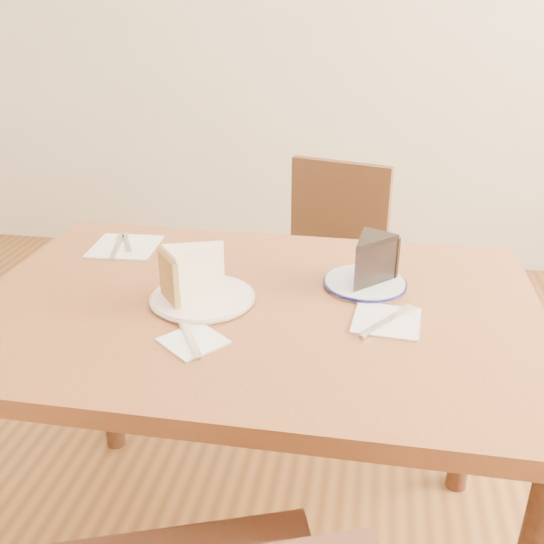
{
  "coord_description": "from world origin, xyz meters",
  "views": [
    {
      "loc": [
        0.23,
        -1.12,
        1.35
      ],
      "look_at": [
        0.03,
        0.05,
        0.8
      ],
      "focal_mm": 40.0,
      "sensor_mm": 36.0,
      "label": 1
    }
  ],
  "objects_px": {
    "chair_far": "(324,277)",
    "plate_navy": "(365,283)",
    "carrot_cake": "(198,273)",
    "table": "(255,342)",
    "plate_cream": "(203,298)",
    "chocolate_cake": "(367,264)"
  },
  "relations": [
    {
      "from": "chair_far",
      "to": "plate_navy",
      "type": "bearing_deg",
      "value": 118.51
    },
    {
      "from": "carrot_cake",
      "to": "chair_far",
      "type": "bearing_deg",
      "value": 125.84
    },
    {
      "from": "chair_far",
      "to": "carrot_cake",
      "type": "xyz_separation_m",
      "value": [
        -0.21,
        -0.75,
        0.35
      ]
    },
    {
      "from": "table",
      "to": "plate_cream",
      "type": "distance_m",
      "value": 0.15
    },
    {
      "from": "chair_far",
      "to": "plate_navy",
      "type": "distance_m",
      "value": 0.71
    },
    {
      "from": "chair_far",
      "to": "plate_navy",
      "type": "relative_size",
      "value": 4.67
    },
    {
      "from": "chair_far",
      "to": "plate_navy",
      "type": "height_order",
      "value": "chair_far"
    },
    {
      "from": "carrot_cake",
      "to": "chocolate_cake",
      "type": "distance_m",
      "value": 0.37
    },
    {
      "from": "plate_navy",
      "to": "carrot_cake",
      "type": "relative_size",
      "value": 1.47
    },
    {
      "from": "table",
      "to": "chocolate_cake",
      "type": "distance_m",
      "value": 0.3
    },
    {
      "from": "table",
      "to": "carrot_cake",
      "type": "distance_m",
      "value": 0.2
    },
    {
      "from": "chair_far",
      "to": "chocolate_cake",
      "type": "relative_size",
      "value": 6.97
    },
    {
      "from": "chair_far",
      "to": "carrot_cake",
      "type": "height_order",
      "value": "carrot_cake"
    },
    {
      "from": "table",
      "to": "plate_navy",
      "type": "relative_size",
      "value": 6.72
    },
    {
      "from": "plate_cream",
      "to": "table",
      "type": "bearing_deg",
      "value": 4.18
    },
    {
      "from": "table",
      "to": "chocolate_cake",
      "type": "height_order",
      "value": "chocolate_cake"
    },
    {
      "from": "chair_far",
      "to": "plate_navy",
      "type": "xyz_separation_m",
      "value": [
        0.14,
        -0.63,
        0.29
      ]
    },
    {
      "from": "table",
      "to": "chair_far",
      "type": "height_order",
      "value": "chair_far"
    },
    {
      "from": "chair_far",
      "to": "table",
      "type": "bearing_deg",
      "value": 99.29
    },
    {
      "from": "plate_navy",
      "to": "chocolate_cake",
      "type": "height_order",
      "value": "chocolate_cake"
    },
    {
      "from": "plate_cream",
      "to": "carrot_cake",
      "type": "bearing_deg",
      "value": 142.78
    },
    {
      "from": "table",
      "to": "chocolate_cake",
      "type": "relative_size",
      "value": 10.01
    }
  ]
}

